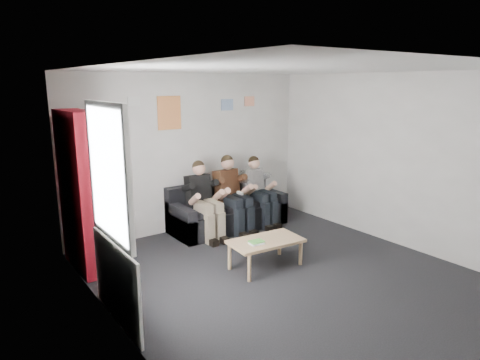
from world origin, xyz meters
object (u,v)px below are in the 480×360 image
object	(u,v)px
coffee_table	(266,243)
person_left	(204,200)
sofa	(227,212)
person_middle	(233,194)
bookshelf	(83,192)
person_right	(259,191)

from	to	relation	value
coffee_table	person_left	distance (m)	1.57
sofa	coffee_table	distance (m)	1.81
sofa	coffee_table	size ratio (longest dim) A/B	2.05
coffee_table	person_middle	size ratio (longest dim) A/B	0.77
bookshelf	coffee_table	bearing A→B (deg)	-38.84
sofa	coffee_table	bearing A→B (deg)	-106.48
bookshelf	person_middle	bearing A→B (deg)	-1.21
sofa	person_middle	distance (m)	0.41
person_middle	person_right	xyz separation A→B (m)	(0.58, 0.00, -0.03)
person_left	bookshelf	bearing A→B (deg)	-175.16
person_left	coffee_table	bearing A→B (deg)	-85.50
person_middle	person_right	bearing A→B (deg)	-6.90
person_middle	sofa	bearing A→B (deg)	82.65
person_left	person_right	distance (m)	1.15
person_left	person_right	world-z (taller)	person_left
bookshelf	coffee_table	distance (m)	2.59
sofa	person_left	xyz separation A→B (m)	(-0.58, -0.19, 0.35)
coffee_table	person_right	bearing A→B (deg)	54.75
bookshelf	person_middle	size ratio (longest dim) A/B	1.66
bookshelf	coffee_table	size ratio (longest dim) A/B	2.16
sofa	person_left	world-z (taller)	person_left
person_right	sofa	bearing A→B (deg)	165.03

